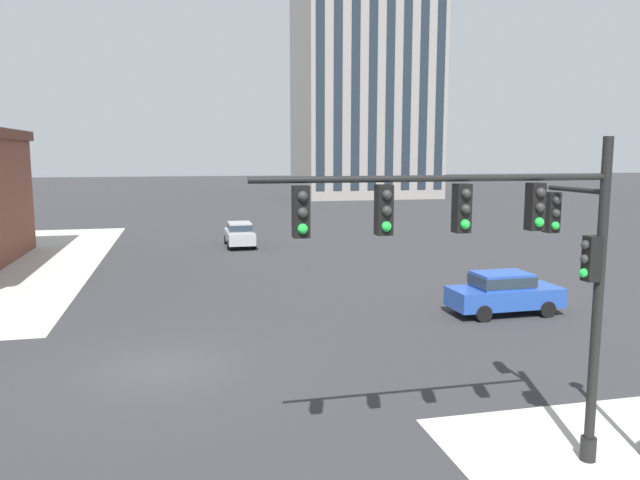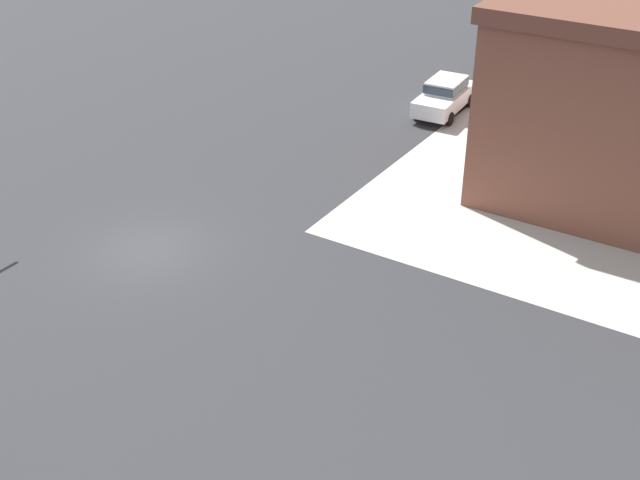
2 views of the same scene
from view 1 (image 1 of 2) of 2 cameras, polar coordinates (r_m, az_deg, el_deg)
The scene contains 4 objects.
ground_plane at distance 18.93m, azimuth -14.62°, elevation -11.58°, with size 320.00×320.00×0.00m, color #2D2D30.
traffic_signal_main at distance 12.30m, azimuth 17.99°, elevation -1.02°, with size 7.09×2.09×6.63m.
car_main_northbound_far at distance 25.04m, azimuth 16.87°, elevation -4.65°, with size 4.43×1.94×1.68m.
car_main_southbound_far at distance 41.75m, azimuth -7.57°, elevation 0.63°, with size 1.90×4.41×1.68m.
Camera 1 is at (0.69, -17.84, 6.29)m, focal length 34.05 mm.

